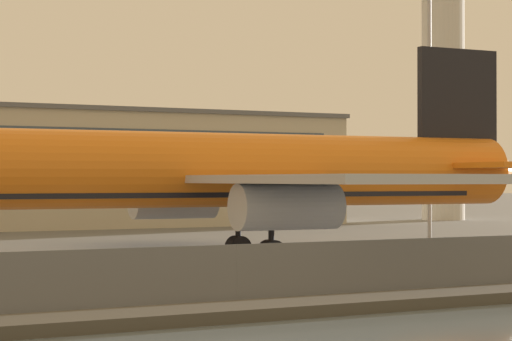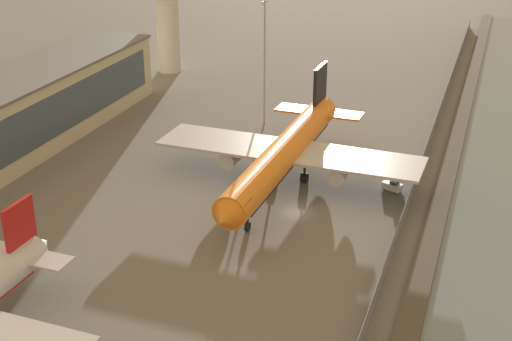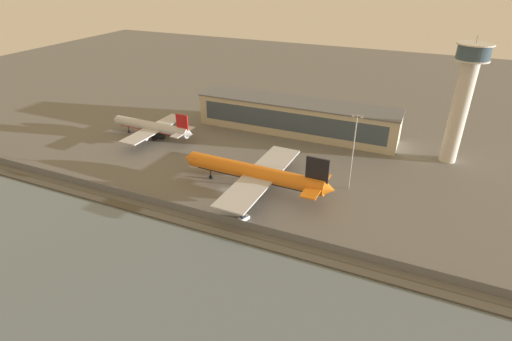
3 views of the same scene
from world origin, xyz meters
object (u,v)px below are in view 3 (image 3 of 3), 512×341
Objects in this scene: apron_light_mast_apron_west at (353,149)px; ops_van at (158,135)px; control_tower at (463,94)px; baggage_tug at (244,218)px; cargo_jet_orange at (256,173)px; passenger_jet_silver at (152,127)px.

ops_van is at bearing 173.69° from apron_light_mast_apron_west.
ops_van is at bearing -166.61° from control_tower.
ops_van is (-57.16, 38.55, 0.47)m from baggage_tug.
cargo_jet_orange is 1.18× the size of control_tower.
control_tower reaches higher than baggage_tug.
cargo_jet_orange is 75.25m from control_tower.
cargo_jet_orange is 14.52× the size of baggage_tug.
baggage_tug is 85.98m from control_tower.
apron_light_mast_apron_west reaches higher than passenger_jet_silver.
apron_light_mast_apron_west is (80.17, -8.86, 12.47)m from ops_van.
baggage_tug is 0.14× the size of apron_light_mast_apron_west.
passenger_jet_silver reaches higher than baggage_tug.
passenger_jet_silver is 1.61× the size of apron_light_mast_apron_west.
cargo_jet_orange reaches higher than passenger_jet_silver.
baggage_tug is 0.64× the size of ops_van.
cargo_jet_orange is at bearing -20.86° from passenger_jet_silver.
control_tower is at bearing 50.58° from apron_light_mast_apron_west.
apron_light_mast_apron_west is at bearing -129.42° from control_tower.
apron_light_mast_apron_west is (23.00, 29.69, 12.94)m from baggage_tug.
baggage_tug is 68.95m from ops_van.
apron_light_mast_apron_west reaches higher than cargo_jet_orange.
passenger_jet_silver is at bearing -170.58° from ops_van.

